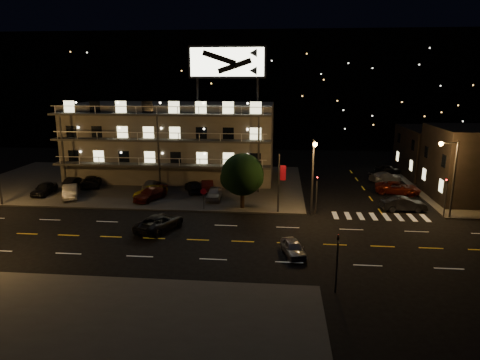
# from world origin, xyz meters

# --- Properties ---
(ground) EXTENTS (140.00, 140.00, 0.00)m
(ground) POSITION_xyz_m (0.00, 0.00, 0.00)
(ground) COLOR black
(ground) RESTS_ON ground
(curb_nw) EXTENTS (44.00, 24.00, 0.15)m
(curb_nw) POSITION_xyz_m (-14.00, 20.00, 0.07)
(curb_nw) COLOR #3E3E3B
(curb_nw) RESTS_ON ground
(curb_ne) EXTENTS (16.00, 24.00, 0.15)m
(curb_ne) POSITION_xyz_m (30.00, 20.00, 0.07)
(curb_ne) COLOR #3E3E3B
(curb_ne) RESTS_ON ground
(motel) EXTENTS (28.00, 13.80, 18.10)m
(motel) POSITION_xyz_m (-9.94, 23.88, 5.34)
(motel) COLOR gray
(motel) RESTS_ON ground
(side_bldg_back) EXTENTS (14.06, 12.00, 7.00)m
(side_bldg_back) POSITION_xyz_m (29.99, 28.00, 3.50)
(side_bldg_back) COLOR black
(side_bldg_back) RESTS_ON ground
(hill_backdrop) EXTENTS (120.00, 25.00, 24.00)m
(hill_backdrop) POSITION_xyz_m (-5.94, 68.78, 11.55)
(hill_backdrop) COLOR black
(hill_backdrop) RESTS_ON ground
(streetlight_nc) EXTENTS (0.44, 1.92, 8.00)m
(streetlight_nc) POSITION_xyz_m (8.50, 7.94, 4.96)
(streetlight_nc) COLOR #2D2D30
(streetlight_nc) RESTS_ON ground
(streetlight_ne) EXTENTS (1.92, 0.44, 8.00)m
(streetlight_ne) POSITION_xyz_m (22.14, 8.30, 4.96)
(streetlight_ne) COLOR #2D2D30
(streetlight_ne) RESTS_ON ground
(signal_nw) EXTENTS (0.20, 0.27, 4.60)m
(signal_nw) POSITION_xyz_m (9.00, 8.50, 2.57)
(signal_nw) COLOR #2D2D30
(signal_nw) RESTS_ON ground
(signal_sw) EXTENTS (0.20, 0.27, 4.60)m
(signal_sw) POSITION_xyz_m (9.00, -8.50, 2.57)
(signal_sw) COLOR #2D2D30
(signal_sw) RESTS_ON ground
(signal_ne) EXTENTS (0.27, 0.20, 4.60)m
(signal_ne) POSITION_xyz_m (22.00, 8.50, 2.57)
(signal_ne) COLOR #2D2D30
(signal_ne) RESTS_ON ground
(banner_north) EXTENTS (0.83, 0.16, 6.40)m
(banner_north) POSITION_xyz_m (5.09, 8.40, 3.43)
(banner_north) COLOR #2D2D30
(banner_north) RESTS_ON ground
(stop_sign) EXTENTS (0.91, 0.11, 2.61)m
(stop_sign) POSITION_xyz_m (-3.00, 8.57, 1.71)
(stop_sign) COLOR #2D2D30
(stop_sign) RESTS_ON ground
(tree) EXTENTS (4.79, 4.61, 6.03)m
(tree) POSITION_xyz_m (1.06, 9.58, 3.73)
(tree) COLOR black
(tree) RESTS_ON curb_nw
(lot_car_0) EXTENTS (1.79, 4.27, 1.44)m
(lot_car_0) POSITION_xyz_m (-23.37, 12.58, 0.87)
(lot_car_0) COLOR black
(lot_car_0) RESTS_ON curb_nw
(lot_car_1) EXTENTS (3.34, 4.82, 1.50)m
(lot_car_1) POSITION_xyz_m (-19.58, 11.60, 0.90)
(lot_car_1) COLOR gray
(lot_car_1) RESTS_ON curb_nw
(lot_car_2) EXTENTS (3.63, 5.19, 1.32)m
(lot_car_2) POSITION_xyz_m (-10.21, 12.71, 0.81)
(lot_car_2) COLOR yellow
(lot_car_2) RESTS_ON curb_nw
(lot_car_3) EXTENTS (3.60, 5.10, 1.37)m
(lot_car_3) POSITION_xyz_m (-9.87, 11.67, 0.84)
(lot_car_3) COLOR #59160C
(lot_car_3) RESTS_ON curb_nw
(lot_car_4) EXTENTS (1.75, 4.15, 1.40)m
(lot_car_4) POSITION_xyz_m (-2.47, 12.58, 0.85)
(lot_car_4) COLOR gray
(lot_car_4) RESTS_ON curb_nw
(lot_car_5) EXTENTS (1.33, 3.75, 1.23)m
(lot_car_5) POSITION_xyz_m (-21.85, 17.05, 0.77)
(lot_car_5) COLOR black
(lot_car_5) RESTS_ON curb_nw
(lot_car_6) EXTENTS (3.53, 5.52, 1.42)m
(lot_car_6) POSITION_xyz_m (-19.38, 17.18, 0.86)
(lot_car_6) COLOR black
(lot_car_6) RESTS_ON curb_nw
(lot_car_7) EXTENTS (1.93, 4.34, 1.24)m
(lot_car_7) POSITION_xyz_m (-11.13, 16.22, 0.77)
(lot_car_7) COLOR gray
(lot_car_7) RESTS_ON curb_nw
(lot_car_8) EXTENTS (3.27, 4.66, 1.47)m
(lot_car_8) POSITION_xyz_m (-5.49, 15.52, 0.89)
(lot_car_8) COLOR black
(lot_car_8) RESTS_ON curb_nw
(lot_car_9) EXTENTS (2.22, 4.39, 1.38)m
(lot_car_9) POSITION_xyz_m (-3.96, 16.45, 0.84)
(lot_car_9) COLOR #59160C
(lot_car_9) RESTS_ON curb_nw
(side_car_0) EXTENTS (4.77, 1.91, 1.54)m
(side_car_0) POSITION_xyz_m (18.49, 10.48, 0.77)
(side_car_0) COLOR black
(side_car_0) RESTS_ON ground
(side_car_1) EXTENTS (5.76, 3.42, 1.50)m
(side_car_1) POSITION_xyz_m (19.70, 17.65, 0.75)
(side_car_1) COLOR #59160C
(side_car_1) RESTS_ON ground
(side_car_2) EXTENTS (5.07, 3.69, 1.37)m
(side_car_2) POSITION_xyz_m (19.69, 23.95, 0.68)
(side_car_2) COLOR gray
(side_car_2) RESTS_ON ground
(side_car_3) EXTENTS (4.06, 2.41, 1.29)m
(side_car_3) POSITION_xyz_m (21.30, 29.44, 0.65)
(side_car_3) COLOR black
(side_car_3) RESTS_ON ground
(road_car_east) EXTENTS (2.33, 3.92, 1.25)m
(road_car_east) POSITION_xyz_m (6.33, -2.56, 0.63)
(road_car_east) COLOR gray
(road_car_east) RESTS_ON ground
(road_car_west) EXTENTS (4.32, 5.99, 1.52)m
(road_car_west) POSITION_xyz_m (-6.07, 2.17, 0.76)
(road_car_west) COLOR black
(road_car_west) RESTS_ON ground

